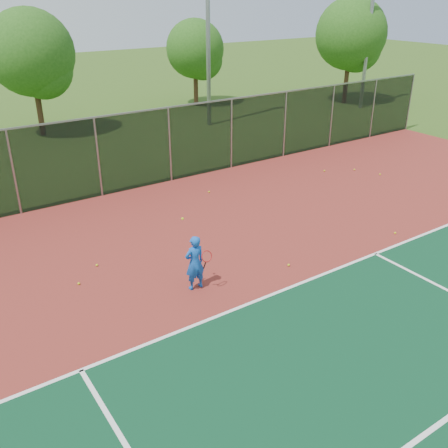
% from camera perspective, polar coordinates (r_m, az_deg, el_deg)
% --- Properties ---
extents(ground, '(120.00, 120.00, 0.00)m').
position_cam_1_polar(ground, '(12.68, 21.32, -11.12)').
color(ground, '#2E4F16').
rests_on(ground, ground).
extents(court_apron, '(30.00, 20.00, 0.02)m').
position_cam_1_polar(court_apron, '(13.63, 14.60, -7.29)').
color(court_apron, maroon).
rests_on(court_apron, ground).
extents(fence_back, '(30.00, 0.06, 3.03)m').
position_cam_1_polar(fence_back, '(20.31, -6.22, 9.08)').
color(fence_back, black).
rests_on(fence_back, court_apron).
extents(tennis_player, '(0.59, 0.60, 2.07)m').
position_cam_1_polar(tennis_player, '(12.90, -3.36, -4.43)').
color(tennis_player, blue).
rests_on(tennis_player, court_apron).
extents(practice_ball_0, '(0.07, 0.07, 0.07)m').
position_cam_1_polar(practice_ball_0, '(19.37, -1.73, 3.71)').
color(practice_ball_0, '#CDCF18').
rests_on(practice_ball_0, court_apron).
extents(practice_ball_1, '(0.07, 0.07, 0.07)m').
position_cam_1_polar(practice_ball_1, '(14.68, -14.33, -4.57)').
color(practice_ball_1, '#CDCF18').
rests_on(practice_ball_1, court_apron).
extents(practice_ball_2, '(0.07, 0.07, 0.07)m').
position_cam_1_polar(practice_ball_2, '(22.56, 14.68, 6.03)').
color(practice_ball_2, '#CDCF18').
rests_on(practice_ball_2, court_apron).
extents(practice_ball_3, '(0.07, 0.07, 0.07)m').
position_cam_1_polar(practice_ball_3, '(16.97, 18.97, -0.97)').
color(practice_ball_3, '#CDCF18').
rests_on(practice_ball_3, court_apron).
extents(practice_ball_4, '(0.07, 0.07, 0.07)m').
position_cam_1_polar(practice_ball_4, '(22.13, 11.40, 5.99)').
color(practice_ball_4, '#CDCF18').
rests_on(practice_ball_4, court_apron).
extents(practice_ball_5, '(0.07, 0.07, 0.07)m').
position_cam_1_polar(practice_ball_5, '(14.35, 7.40, -4.66)').
color(practice_ball_5, '#CDCF18').
rests_on(practice_ball_5, court_apron).
extents(practice_ball_6, '(0.07, 0.07, 0.07)m').
position_cam_1_polar(practice_ball_6, '(13.93, -16.26, -6.55)').
color(practice_ball_6, '#CDCF18').
rests_on(practice_ball_6, court_apron).
extents(practice_ball_7, '(0.07, 0.07, 0.07)m').
position_cam_1_polar(practice_ball_7, '(22.27, 17.40, 5.45)').
color(practice_ball_7, '#CDCF18').
rests_on(practice_ball_7, court_apron).
extents(tree_back_left, '(4.40, 4.40, 6.47)m').
position_cam_1_polar(tree_back_left, '(28.49, -20.93, 17.41)').
color(tree_back_left, '#3A2215').
rests_on(tree_back_left, ground).
extents(tree_back_mid, '(3.79, 3.79, 5.56)m').
position_cam_1_polar(tree_back_mid, '(34.62, -3.12, 19.08)').
color(tree_back_mid, '#3A2215').
rests_on(tree_back_mid, ground).
extents(tree_back_right, '(4.67, 4.67, 6.87)m').
position_cam_1_polar(tree_back_right, '(36.26, 14.47, 19.97)').
color(tree_back_right, '#3A2215').
rests_on(tree_back_right, ground).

